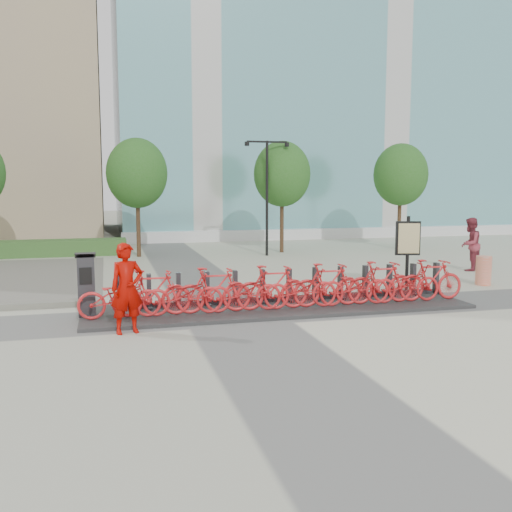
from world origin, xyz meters
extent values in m
plane|color=beige|center=(0.00, 0.00, 0.00)|extent=(120.00, 120.00, 0.00)
cube|color=#659BA4|center=(14.00, 26.00, 12.00)|extent=(32.00, 16.00, 24.00)
cube|color=#274E21|center=(-5.00, 13.20, 0.35)|extent=(6.00, 1.20, 0.70)
cylinder|color=brown|center=(-1.50, 12.00, 1.50)|extent=(0.18, 0.18, 3.00)
ellipsoid|color=#195A14|center=(-1.50, 12.00, 3.60)|extent=(2.60, 2.60, 2.99)
cylinder|color=brown|center=(5.00, 12.00, 1.50)|extent=(0.18, 0.18, 3.00)
ellipsoid|color=#195A14|center=(5.00, 12.00, 3.60)|extent=(2.60, 2.60, 2.99)
cylinder|color=brown|center=(11.00, 12.00, 1.50)|extent=(0.18, 0.18, 3.00)
ellipsoid|color=#195A14|center=(11.00, 12.00, 3.60)|extent=(2.60, 2.60, 2.99)
cylinder|color=black|center=(4.00, 11.00, 2.50)|extent=(0.12, 0.12, 5.00)
cube|color=black|center=(3.55, 11.00, 4.95)|extent=(0.90, 0.08, 0.08)
cube|color=black|center=(4.45, 11.00, 4.95)|extent=(0.90, 0.08, 0.08)
cylinder|color=black|center=(3.10, 11.00, 4.85)|extent=(0.20, 0.20, 0.18)
cylinder|color=black|center=(4.90, 11.00, 4.85)|extent=(0.20, 0.20, 0.18)
cube|color=#313131|center=(1.30, 0.30, 0.04)|extent=(9.60, 2.40, 0.08)
imported|color=red|center=(-2.60, -0.05, 0.57)|extent=(1.87, 0.65, 0.98)
imported|color=red|center=(-1.88, -0.05, 0.62)|extent=(1.81, 0.51, 1.09)
imported|color=red|center=(-1.16, -0.05, 0.57)|extent=(1.87, 0.65, 0.98)
imported|color=red|center=(-0.44, -0.05, 0.62)|extent=(1.81, 0.51, 1.09)
imported|color=red|center=(0.28, -0.05, 0.57)|extent=(1.87, 0.65, 0.98)
imported|color=red|center=(1.00, -0.05, 0.62)|extent=(1.81, 0.51, 1.09)
imported|color=red|center=(1.72, -0.05, 0.57)|extent=(1.87, 0.65, 0.98)
imported|color=red|center=(2.44, -0.05, 0.62)|extent=(1.81, 0.51, 1.09)
imported|color=red|center=(3.16, -0.05, 0.57)|extent=(1.87, 0.65, 0.98)
imported|color=red|center=(3.88, -0.05, 0.62)|extent=(1.81, 0.51, 1.09)
imported|color=red|center=(4.60, -0.05, 0.57)|extent=(1.87, 0.65, 0.98)
imported|color=red|center=(5.32, -0.05, 0.62)|extent=(1.81, 0.51, 1.09)
cube|color=#2C2C30|center=(-3.33, 0.38, 0.76)|extent=(0.40, 0.35, 1.37)
cube|color=black|center=(-3.33, 0.38, 1.49)|extent=(0.48, 0.40, 0.17)
cube|color=black|center=(-3.33, 0.21, 1.03)|extent=(0.27, 0.03, 0.38)
imported|color=#A50700|center=(-2.47, -1.16, 0.95)|extent=(0.78, 0.61, 1.90)
imported|color=#8E303E|center=(9.87, 4.75, 0.96)|extent=(1.18, 1.13, 1.93)
cylinder|color=#FF3800|center=(8.44, 2.01, 0.45)|extent=(0.60, 0.60, 0.90)
cylinder|color=black|center=(5.67, 1.80, 1.09)|extent=(0.10, 0.10, 2.19)
cube|color=black|center=(5.67, 1.80, 1.54)|extent=(0.72, 0.27, 0.99)
cube|color=#DBC985|center=(5.67, 1.74, 1.54)|extent=(0.60, 0.17, 0.87)
camera|label=1|loc=(-2.84, -13.08, 3.06)|focal=40.00mm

